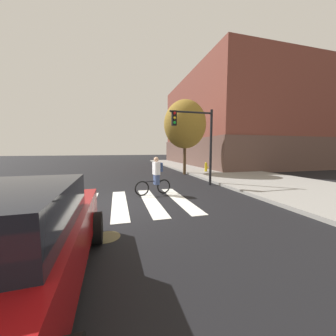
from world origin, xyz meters
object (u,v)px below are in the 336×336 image
(traffic_light_near, at_px, (197,134))
(fire_hydrant, at_px, (206,167))
(sedan_near, at_px, (2,248))
(manhole_cover, at_px, (106,237))
(cyclist, at_px, (156,176))
(street_tree_near, at_px, (185,124))

(traffic_light_near, xyz_separation_m, fire_hydrant, (2.99, 4.87, -2.33))
(sedan_near, bearing_deg, traffic_light_near, 50.92)
(manhole_cover, xyz_separation_m, traffic_light_near, (4.56, 5.22, 2.86))
(cyclist, xyz_separation_m, traffic_light_near, (2.61, 1.41, 2.02))
(traffic_light_near, bearing_deg, sedan_near, -129.08)
(sedan_near, relative_size, fire_hydrant, 5.95)
(sedan_near, relative_size, traffic_light_near, 1.10)
(manhole_cover, xyz_separation_m, sedan_near, (-1.11, -1.76, 0.82))
(manhole_cover, height_order, street_tree_near, street_tree_near)
(traffic_light_near, distance_m, fire_hydrant, 6.17)
(manhole_cover, relative_size, fire_hydrant, 0.82)
(sedan_near, bearing_deg, fire_hydrant, 53.85)
(traffic_light_near, bearing_deg, street_tree_near, 77.98)
(manhole_cover, height_order, sedan_near, sedan_near)
(manhole_cover, distance_m, cyclist, 4.36)
(manhole_cover, relative_size, traffic_light_near, 0.15)
(cyclist, bearing_deg, street_tree_near, 59.46)
(manhole_cover, distance_m, sedan_near, 2.24)
(sedan_near, distance_m, traffic_light_near, 9.22)
(sedan_near, height_order, cyclist, cyclist)
(manhole_cover, distance_m, traffic_light_near, 7.50)
(fire_hydrant, bearing_deg, cyclist, -131.75)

